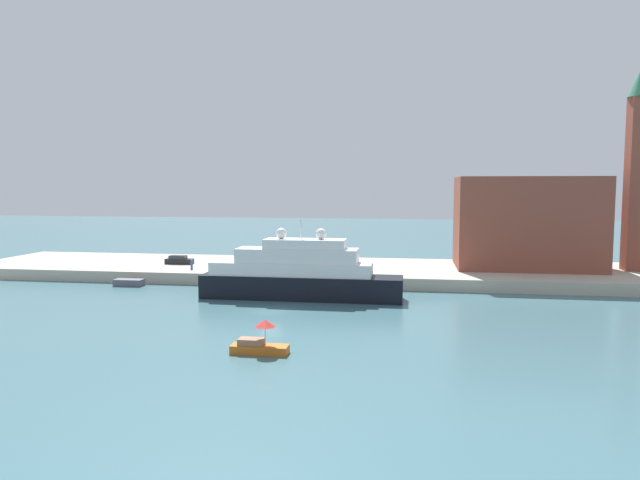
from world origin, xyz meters
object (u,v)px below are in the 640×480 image
work_barge (129,282)px  small_motorboat (259,343)px  parked_car (179,260)px  person_figure (192,265)px  mooring_bollard (322,272)px  large_yacht (299,275)px  harbor_building (526,222)px  bell_tower (638,161)px

work_barge → small_motorboat: bearing=-47.8°
work_barge → parked_car: 12.21m
small_motorboat → person_figure: bearing=119.2°
mooring_bollard → parked_car: bearing=161.7°
large_yacht → harbor_building: size_ratio=1.21×
work_barge → person_figure: size_ratio=2.57×
mooring_bollard → large_yacht: bearing=-99.7°
bell_tower → mooring_bollard: (-45.49, -11.89, -15.86)m
large_yacht → small_motorboat: size_ratio=5.22×
bell_tower → work_barge: bearing=-168.1°
person_figure → bell_tower: bearing=8.2°
work_barge → mooring_bollard: (27.55, 3.56, 1.64)m
bell_tower → parked_car: 72.12m
harbor_building → person_figure: 51.98m
harbor_building → small_motorboat: bearing=-122.9°
large_yacht → parked_car: (-23.26, 17.30, -0.78)m
harbor_building → parked_car: 55.53m
large_yacht → mooring_bollard: 9.28m
parked_car → bell_tower: bearing=3.0°
person_figure → mooring_bollard: (20.37, -2.38, -0.32)m
work_barge → mooring_bollard: 27.83m
bell_tower → person_figure: size_ratio=18.68×
harbor_building → bell_tower: size_ratio=0.71×
parked_car → mooring_bollard: bearing=-18.3°
large_yacht → person_figure: large_yacht is taller
small_motorboat → mooring_bollard: (0.10, 33.88, 1.18)m
bell_tower → large_yacht: bearing=-156.0°
large_yacht → small_motorboat: large_yacht is taller
small_motorboat → parked_car: 48.81m
large_yacht → mooring_bollard: (1.55, 9.10, -0.96)m
large_yacht → bell_tower: 53.63m
parked_car → person_figure: size_ratio=2.75×
harbor_building → parked_car: bearing=-175.2°
large_yacht → bell_tower: size_ratio=0.85×
large_yacht → mooring_bollard: large_yacht is taller
harbor_building → bell_tower: (15.33, -0.96, 9.26)m
harbor_building → large_yacht: bearing=-145.3°
large_yacht → mooring_bollard: size_ratio=29.95×
small_motorboat → mooring_bollard: 33.90m
parked_car → mooring_bollard: size_ratio=5.18×
person_figure → mooring_bollard: bearing=-6.7°
parked_car → large_yacht: bearing=-36.6°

